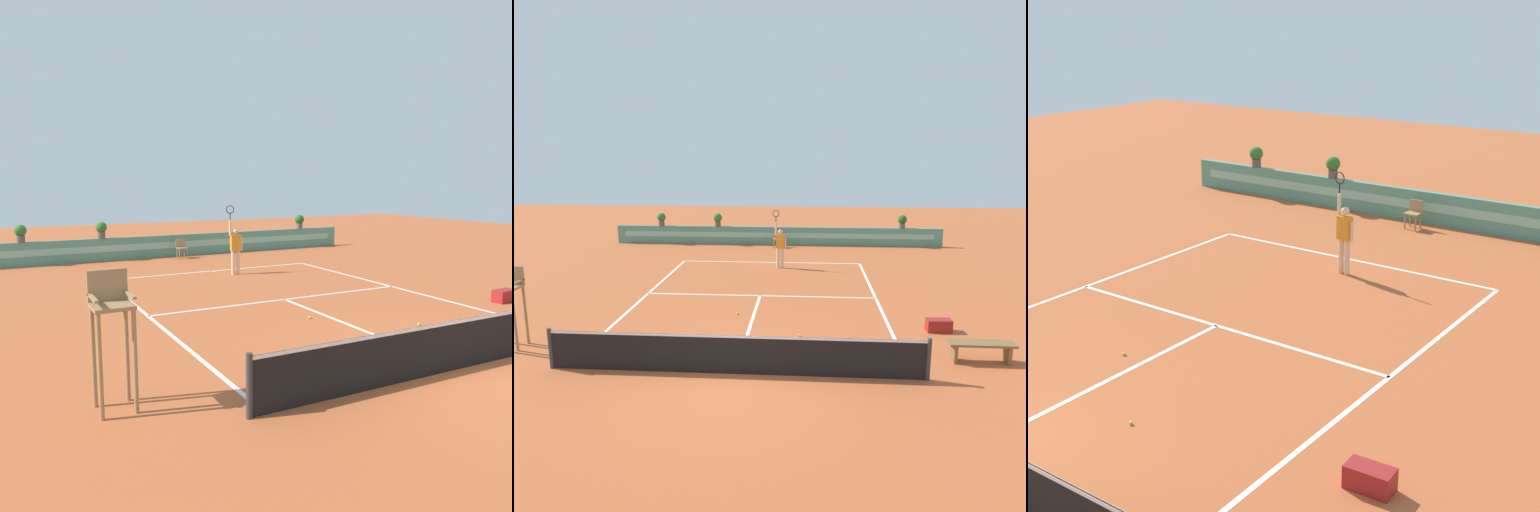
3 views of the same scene
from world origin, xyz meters
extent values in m
plane|color=#B2562D|center=(0.00, 6.00, 0.00)|extent=(60.00, 60.00, 0.00)
cube|color=white|center=(0.00, 11.89, 0.00)|extent=(8.22, 0.10, 0.01)
cube|color=white|center=(0.00, 6.40, 0.00)|extent=(8.22, 0.10, 0.01)
cube|color=white|center=(0.00, 3.20, 0.00)|extent=(0.10, 6.40, 0.01)
cube|color=white|center=(-4.11, 5.95, 0.00)|extent=(0.10, 11.89, 0.01)
cube|color=white|center=(4.11, 5.95, 0.00)|extent=(0.10, 11.89, 0.01)
cube|color=white|center=(0.00, 11.79, 0.00)|extent=(0.10, 0.20, 0.01)
cylinder|color=#333333|center=(-4.41, 0.00, 0.50)|extent=(0.10, 0.10, 1.00)
cube|color=black|center=(0.00, 0.00, 0.47)|extent=(8.82, 0.02, 0.95)
cube|color=white|center=(0.00, 0.00, 0.92)|extent=(8.82, 0.03, 0.06)
cube|color=#4C8E7A|center=(0.00, 16.39, 0.50)|extent=(18.00, 0.20, 1.00)
cube|color=#7ABCA8|center=(0.00, 16.29, 0.55)|extent=(17.10, 0.01, 0.28)
cylinder|color=#99754C|center=(-6.34, 0.94, 0.80)|extent=(0.07, 0.07, 1.60)
cylinder|color=#99754C|center=(-5.83, 0.94, 0.80)|extent=(0.07, 0.07, 1.60)
cylinder|color=#99754C|center=(-6.34, 1.46, 0.80)|extent=(0.07, 0.07, 1.60)
cylinder|color=#99754C|center=(-5.83, 1.46, 0.80)|extent=(0.07, 0.07, 1.60)
cube|color=#99754C|center=(-6.09, 1.20, 1.63)|extent=(0.60, 0.60, 0.06)
cube|color=#99754C|center=(-6.09, 1.47, 1.90)|extent=(0.60, 0.06, 0.48)
cube|color=#99754C|center=(-6.36, 1.20, 1.78)|extent=(0.06, 0.60, 0.04)
cube|color=#99754C|center=(-5.82, 1.20, 1.78)|extent=(0.06, 0.60, 0.04)
cylinder|color=#99754C|center=(-0.10, 15.41, 0.23)|extent=(0.05, 0.05, 0.45)
cylinder|color=#99754C|center=(0.25, 15.41, 0.23)|extent=(0.05, 0.05, 0.45)
cylinder|color=#99754C|center=(-0.10, 15.77, 0.23)|extent=(0.05, 0.05, 0.45)
cylinder|color=#99754C|center=(0.25, 15.77, 0.23)|extent=(0.05, 0.05, 0.45)
cube|color=#99754C|center=(0.07, 15.59, 0.47)|extent=(0.44, 0.44, 0.04)
cube|color=#99754C|center=(0.07, 15.79, 0.67)|extent=(0.44, 0.04, 0.36)
cube|color=maroon|center=(5.47, 3.20, 0.18)|extent=(0.72, 0.40, 0.36)
cylinder|color=beige|center=(0.59, 10.81, 0.45)|extent=(0.14, 0.14, 0.90)
cylinder|color=beige|center=(0.39, 10.84, 0.45)|extent=(0.14, 0.14, 0.90)
cube|color=orange|center=(0.49, 10.82, 1.20)|extent=(0.39, 0.27, 0.60)
sphere|color=beige|center=(0.49, 10.82, 1.63)|extent=(0.22, 0.22, 0.22)
cylinder|color=beige|center=(0.29, 10.85, 1.75)|extent=(0.09, 0.09, 0.55)
cylinder|color=black|center=(0.29, 10.85, 2.17)|extent=(0.04, 0.04, 0.24)
torus|color=#262626|center=(0.29, 10.85, 2.43)|extent=(0.31, 0.08, 0.31)
cylinder|color=beige|center=(0.71, 10.79, 1.15)|extent=(0.09, 0.09, 0.50)
sphere|color=#CCE033|center=(-0.53, 4.26, 0.03)|extent=(0.07, 0.07, 0.07)
sphere|color=#CCE033|center=(1.46, 2.51, 0.03)|extent=(0.07, 0.07, 0.07)
cylinder|color=#514C47|center=(-3.29, 16.39, 1.14)|extent=(0.32, 0.32, 0.28)
sphere|color=#2D6B28|center=(-3.29, 16.39, 1.48)|extent=(0.48, 0.48, 0.48)
cylinder|color=#514C47|center=(6.81, 16.39, 1.14)|extent=(0.32, 0.32, 0.28)
sphere|color=#235B23|center=(6.81, 16.39, 1.48)|extent=(0.48, 0.48, 0.48)
cylinder|color=#514C47|center=(-6.48, 16.39, 1.14)|extent=(0.32, 0.32, 0.28)
sphere|color=#2D6B28|center=(-6.48, 16.39, 1.48)|extent=(0.48, 0.48, 0.48)
camera|label=1|loc=(-7.65, -6.42, 3.47)|focal=36.28mm
camera|label=2|loc=(1.61, -10.64, 5.08)|focal=34.72mm
camera|label=3|loc=(9.76, -4.96, 6.44)|focal=53.61mm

